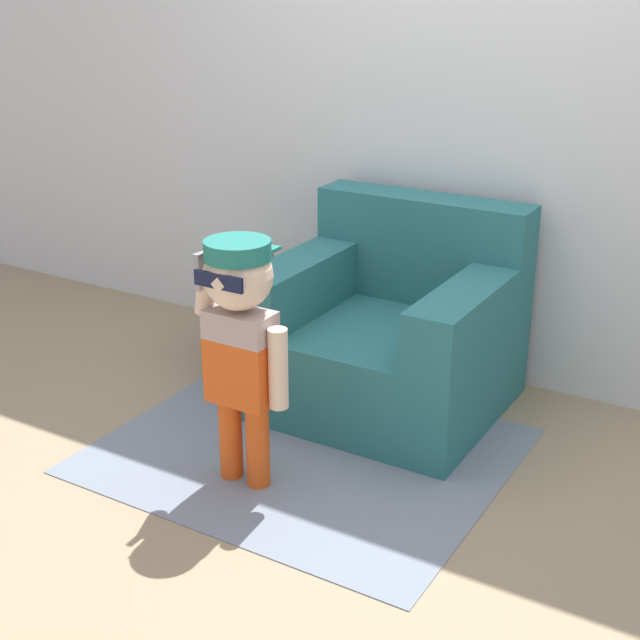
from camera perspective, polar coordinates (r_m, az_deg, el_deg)
The scene contains 6 objects.
ground_plane at distance 3.65m, azimuth 4.24°, elevation -7.37°, with size 10.00×10.00×0.00m, color #998466.
wall_back at distance 3.94m, azimuth 10.07°, elevation 14.50°, with size 10.00×0.05×2.60m.
armchair at distance 3.81m, azimuth 4.55°, elevation -0.86°, with size 0.96×0.90×0.85m.
person_child at distance 3.08m, azimuth -5.11°, elevation -0.38°, with size 0.38×0.28×0.92m.
side_table at distance 4.16m, azimuth -5.47°, elevation 1.25°, with size 0.37×0.37×0.54m.
rug at distance 3.53m, azimuth -0.95°, elevation -8.32°, with size 1.52×1.29×0.01m.
Camera 1 is at (1.40, -2.87, 1.76)m, focal length 50.00 mm.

